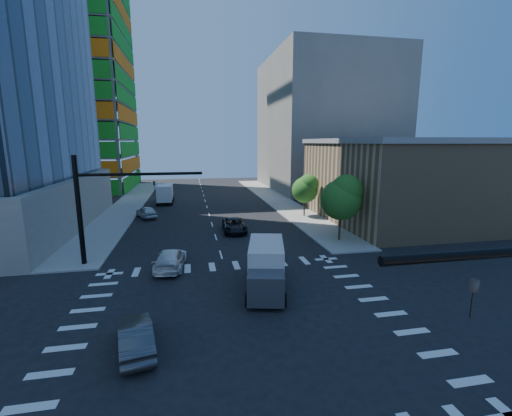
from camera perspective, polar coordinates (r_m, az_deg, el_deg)
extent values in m
plane|color=black|center=(20.85, -2.67, -18.20)|extent=(160.00, 160.00, 0.00)
cube|color=silver|center=(20.85, -2.67, -18.19)|extent=(20.00, 20.00, 0.01)
cube|color=#9B9993|center=(60.80, 3.46, 1.37)|extent=(5.00, 60.00, 0.15)
cube|color=#9B9993|center=(59.73, -20.45, 0.52)|extent=(5.00, 60.00, 0.15)
cube|color=#1B9720|center=(82.24, -20.84, 20.30)|extent=(0.12, 24.00, 49.00)
cube|color=orange|center=(73.31, -33.01, 20.55)|extent=(24.00, 0.12, 49.00)
cube|color=#987B58|center=(48.89, 23.43, 3.98)|extent=(20.00, 22.00, 10.00)
cube|color=slate|center=(48.62, 23.90, 10.19)|extent=(20.50, 22.50, 0.60)
cube|color=slate|center=(78.89, 11.29, 13.52)|extent=(24.00, 30.00, 28.00)
imported|color=black|center=(9.99, 32.31, -12.57)|extent=(0.16, 0.20, 1.00)
cylinder|color=black|center=(31.33, -27.39, -0.41)|extent=(0.40, 0.40, 9.00)
cylinder|color=black|center=(29.90, -18.63, 5.38)|extent=(10.00, 0.24, 0.24)
imported|color=black|center=(29.91, -16.60, 3.37)|extent=(0.16, 0.20, 1.00)
cylinder|color=#382316|center=(36.50, 13.75, -3.44)|extent=(0.20, 0.20, 2.27)
sphere|color=#155116|center=(35.87, 13.97, 1.34)|extent=(4.16, 4.16, 4.16)
sphere|color=#417E2A|center=(35.63, 14.83, 2.83)|extent=(3.25, 3.25, 3.25)
cylinder|color=#382316|center=(47.51, 8.04, -0.14)|extent=(0.20, 0.20, 1.92)
sphere|color=#155116|center=(47.08, 8.13, 2.98)|extent=(3.52, 3.52, 3.52)
sphere|color=#417E2A|center=(46.83, 8.74, 3.94)|extent=(2.75, 2.75, 2.75)
imported|color=black|center=(39.36, -3.63, -2.89)|extent=(2.68, 5.55, 1.52)
imported|color=white|center=(29.03, -14.05, -8.23)|extent=(2.75, 5.60, 1.57)
imported|color=silver|center=(48.85, -17.81, -0.64)|extent=(3.60, 5.05, 1.60)
imported|color=#414145|center=(18.93, -19.41, -19.53)|extent=(2.43, 4.74, 1.49)
cube|color=#BBBBBD|center=(23.71, 1.69, -9.47)|extent=(3.43, 5.37, 2.58)
cube|color=#404048|center=(23.94, 1.68, -10.92)|extent=(2.62, 2.25, 1.88)
cube|color=silver|center=(59.82, -14.86, 2.62)|extent=(2.44, 4.98, 2.57)
cube|color=#404048|center=(59.92, -14.83, 2.01)|extent=(2.30, 1.81, 1.88)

